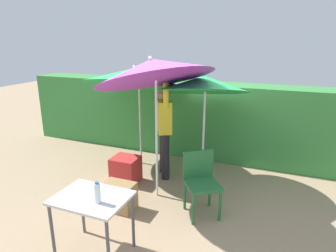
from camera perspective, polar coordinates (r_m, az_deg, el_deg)
The scene contains 11 objects.
ground_plane at distance 4.69m, azimuth -1.42°, elevation -13.99°, with size 24.00×24.00×0.00m, color #9E8466.
hedge_row at distance 6.20m, azimuth 6.13°, elevation 1.34°, with size 8.00×0.70×1.53m, color #38843D.
umbrella_rainbow at distance 4.78m, azimuth 6.92°, elevation 8.12°, with size 1.50×1.49×2.02m.
umbrella_orange at distance 5.49m, azimuth -6.13°, elevation 9.45°, with size 1.99×1.98×2.16m.
umbrella_yellow at distance 4.15m, azimuth -2.93°, elevation 10.85°, with size 1.78×1.72×2.47m.
person_vendor at distance 5.08m, azimuth -0.71°, elevation 0.02°, with size 0.37×0.52×1.88m.
chair_plastic at distance 4.16m, azimuth 6.37°, elevation -10.27°, with size 0.61×0.61×0.89m.
cooler_box at distance 5.17m, azimuth -8.21°, elevation -8.33°, with size 0.44×0.40×0.44m, color red.
crate_cardboard at distance 4.42m, azimuth -9.55°, elevation -13.32°, with size 0.47×0.32×0.40m, color #9E7A4C.
folding_table at distance 3.45m, azimuth -14.55°, elevation -14.41°, with size 0.80×0.60×0.73m.
bottle_water at distance 3.23m, azimuth -13.56°, elevation -12.51°, with size 0.07×0.07×0.24m.
Camera 1 is at (1.62, -3.70, 2.39)m, focal length 31.39 mm.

